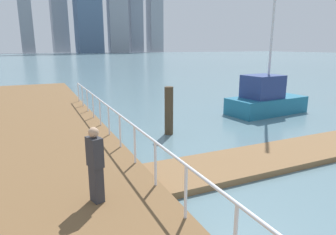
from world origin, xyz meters
name	(u,v)px	position (x,y,z in m)	size (l,w,h in m)	color
ground_plane	(133,105)	(0.00, 20.00, 0.00)	(300.00, 300.00, 0.00)	slate
floating_dock	(324,147)	(3.58, 9.53, 0.09)	(14.17, 2.00, 0.18)	olive
boardwalk_railing	(155,151)	(-3.15, 8.69, 1.22)	(0.06, 23.52, 1.08)	white
dock_piling_4	(169,111)	(-0.61, 13.46, 0.98)	(0.35, 0.35, 1.95)	#473826
moored_boat_0	(265,98)	(5.67, 14.80, 0.82)	(4.48, 2.27, 9.69)	#1E6B8C
pedestrian_1	(95,164)	(-4.52, 8.53, 1.21)	(0.31, 0.41, 1.58)	#333338
skyline_tower_3	(59,16)	(11.28, 184.21, 19.70)	(8.17, 11.32, 39.41)	#8C939E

